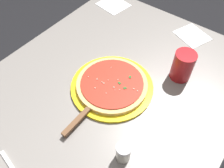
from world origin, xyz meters
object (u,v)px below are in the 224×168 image
Objects in this scene: serving_plate at (112,86)px; pizza_server at (85,113)px; cup_tall_drink at (183,66)px; napkin_folded_right at (192,35)px; napkin_loose_left at (113,5)px; parmesan_shaker at (123,152)px; pizza at (112,84)px.

serving_plate is 1.42× the size of pizza_server.
cup_tall_drink is (0.21, -0.18, 0.05)m from serving_plate.
napkin_folded_right is 0.44m from napkin_loose_left.
parmesan_shaker is at bearing -101.93° from pizza_server.
napkin_folded_right and napkin_loose_left have the same top height.
napkin_loose_left is (0.44, 0.33, -0.00)m from serving_plate.
napkin_folded_right is 1.85× the size of parmesan_shaker.
napkin_loose_left is at bearing 39.16° from parmesan_shaker.
cup_tall_drink is at bearing -40.71° from pizza.
pizza_server is 1.85× the size of cup_tall_drink.
serving_plate reaches higher than napkin_loose_left.
napkin_folded_right is (0.46, -0.11, -0.02)m from pizza.
pizza is 0.16m from pizza_server.
serving_plate is 2.17× the size of napkin_loose_left.
pizza is at bearing 139.29° from cup_tall_drink.
cup_tall_drink is 0.83× the size of napkin_loose_left.
napkin_loose_left is 1.95× the size of parmesan_shaker.
pizza_server is 1.53× the size of napkin_loose_left.
napkin_folded_right is at bearing -13.60° from serving_plate.
serving_plate is 0.28m from cup_tall_drink.
pizza_server is 2.98× the size of parmesan_shaker.
pizza_server is (-0.16, -0.00, 0.01)m from serving_plate.
pizza_server is 0.68m from napkin_loose_left.
pizza is 1.86× the size of napkin_loose_left.
cup_tall_drink is at bearing -165.78° from napkin_folded_right.
pizza_server is at bearing -179.60° from pizza.
pizza reaches higher than napkin_loose_left.
pizza_server is (-0.16, -0.00, -0.00)m from pizza.
napkin_loose_left is (0.24, 0.51, -0.06)m from cup_tall_drink.
cup_tall_drink is at bearing -115.01° from napkin_loose_left.
pizza is at bearing 44.36° from parmesan_shaker.
pizza is at bearing -98.94° from serving_plate.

